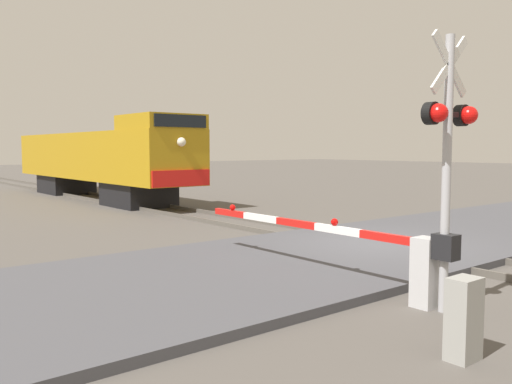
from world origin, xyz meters
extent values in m
plane|color=#514C47|center=(0.00, 0.00, 0.00)|extent=(160.00, 160.00, 0.00)
cube|color=#59544C|center=(-0.72, 0.00, 0.07)|extent=(0.08, 80.00, 0.15)
cube|color=#59544C|center=(0.72, 0.00, 0.07)|extent=(0.08, 80.00, 0.15)
cube|color=#47474C|center=(0.00, 0.00, 0.08)|extent=(36.00, 5.92, 0.16)
cube|color=black|center=(0.00, 13.21, 0.53)|extent=(2.30, 3.20, 1.05)
cube|color=black|center=(0.00, 22.17, 0.53)|extent=(2.30, 3.20, 1.05)
cube|color=#B28414|center=(0.00, 17.69, 2.18)|extent=(2.70, 16.30, 2.27)
cube|color=#B28414|center=(0.00, 11.09, 3.62)|extent=(2.65, 3.10, 0.60)
cube|color=black|center=(0.00, 9.51, 3.62)|extent=(2.30, 0.06, 0.48)
cube|color=red|center=(0.00, 9.50, 1.40)|extent=(2.57, 0.08, 0.64)
sphere|color=#F2EACC|center=(0.00, 9.49, 2.81)|extent=(0.36, 0.36, 0.36)
cylinder|color=#ADADB2|center=(-3.41, -3.97, 2.14)|extent=(0.14, 0.14, 4.28)
cube|color=white|center=(-3.41, -3.97, 3.83)|extent=(0.95, 0.04, 0.95)
cube|color=white|center=(-3.41, -3.97, 3.83)|extent=(0.95, 0.04, 0.95)
cube|color=black|center=(-3.41, -3.97, 3.08)|extent=(1.04, 0.08, 0.08)
sphere|color=red|center=(-3.83, -4.07, 3.08)|extent=(0.28, 0.28, 0.28)
sphere|color=red|center=(-2.99, -4.07, 3.08)|extent=(0.28, 0.28, 0.28)
cylinder|color=black|center=(-3.83, -3.95, 3.08)|extent=(0.34, 0.14, 0.34)
cylinder|color=black|center=(-2.99, -3.95, 3.08)|extent=(0.34, 0.14, 0.34)
cube|color=silver|center=(-3.42, -3.64, 0.57)|extent=(0.36, 0.36, 1.14)
cube|color=black|center=(-3.42, -3.99, 1.04)|extent=(0.28, 0.36, 0.40)
cube|color=red|center=(-3.42, -2.88, 1.04)|extent=(0.10, 1.13, 0.14)
cube|color=white|center=(-3.42, -1.75, 1.04)|extent=(0.10, 1.13, 0.14)
cube|color=red|center=(-3.42, -0.62, 1.04)|extent=(0.10, 1.13, 0.14)
cube|color=white|center=(-3.42, 0.52, 1.04)|extent=(0.10, 1.13, 0.14)
cube|color=red|center=(-3.42, 1.65, 1.04)|extent=(0.10, 1.13, 0.14)
sphere|color=red|center=(-3.42, -1.66, 1.18)|extent=(0.14, 0.14, 0.14)
sphere|color=red|center=(-3.42, 1.56, 1.18)|extent=(0.14, 0.14, 0.14)
cube|color=#999993|center=(-4.97, -5.20, 0.51)|extent=(0.41, 0.30, 1.02)
camera|label=1|loc=(-10.92, -8.55, 2.57)|focal=37.76mm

